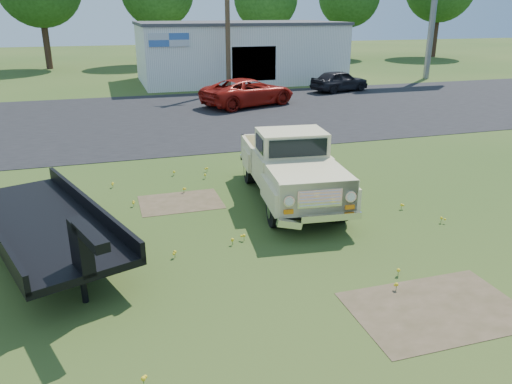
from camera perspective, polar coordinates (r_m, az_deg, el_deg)
The scene contains 10 objects.
ground at distance 11.16m, azimuth 4.50°, elevation -6.34°, with size 140.00×140.00×0.00m, color #284817.
asphalt_lot at distance 25.05m, azimuth -8.16°, elevation 8.51°, with size 90.00×14.00×0.02m, color black.
dirt_patch_a at distance 9.56m, azimuth 19.94°, elevation -12.50°, with size 3.00×2.00×0.01m, color #4D4129.
dirt_patch_b at distance 13.81m, azimuth -8.61°, elevation -1.17°, with size 2.20×1.60×0.01m, color #4D4129.
commercial_building at distance 37.65m, azimuth -2.04°, elevation 15.77°, with size 14.20×8.20×4.15m.
utility_pole_mid at distance 32.21m, azimuth -3.28°, elevation 19.47°, with size 1.60×0.30×9.00m.
vintage_pickup_truck at distance 13.54m, azimuth 4.02°, elevation 2.99°, with size 2.10×5.40×1.96m, color beige, non-canonical shape.
flatbed_trailer at distance 11.40m, azimuth -23.17°, elevation -2.78°, with size 2.05×6.16×1.68m, color black, non-canonical shape.
red_pickup at distance 27.63m, azimuth -0.88°, elevation 11.33°, with size 2.44×5.28×1.47m, color #9B160E.
dark_sedan at distance 33.07m, azimuth 9.53°, elevation 12.40°, with size 1.57×3.90×1.33m, color black.
Camera 1 is at (-3.74, -9.26, 4.96)m, focal length 35.00 mm.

